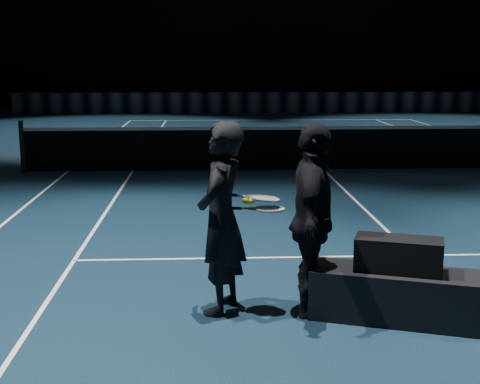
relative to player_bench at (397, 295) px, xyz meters
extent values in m
plane|color=black|center=(0.77, 8.39, -0.23)|extent=(36.00, 36.00, 0.00)
plane|color=black|center=(0.77, 26.39, 4.77)|extent=(30.00, 0.00, 30.00)
cylinder|color=black|center=(-5.63, 8.39, 0.32)|extent=(0.10, 0.10, 1.10)
cube|color=black|center=(0.77, 8.39, 0.22)|extent=(12.80, 0.02, 0.86)
cube|color=white|center=(0.77, 8.39, 0.68)|extent=(12.80, 0.03, 0.07)
cube|color=black|center=(0.77, 23.89, 0.22)|extent=(22.00, 0.15, 0.90)
cube|color=black|center=(0.00, 0.00, 0.00)|extent=(1.64, 1.00, 0.47)
cube|color=black|center=(0.00, 0.00, 0.39)|extent=(0.85, 0.57, 0.31)
cube|color=white|center=(0.00, -0.17, 0.39)|extent=(0.35, 0.12, 0.10)
imported|color=black|center=(-1.61, 0.31, 0.67)|extent=(0.64, 0.77, 1.81)
imported|color=black|center=(-0.77, 0.18, 0.67)|extent=(0.63, 1.13, 1.81)
camera|label=1|loc=(-1.73, -5.76, 2.14)|focal=50.00mm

